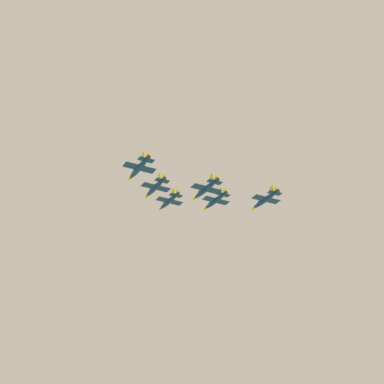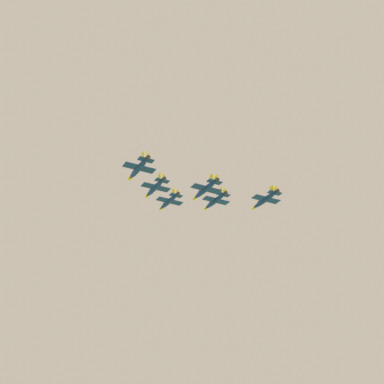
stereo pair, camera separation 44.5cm
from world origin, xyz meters
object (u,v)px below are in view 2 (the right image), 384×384
jet_left_wingman (155,188)px  jet_left_outer (138,168)px  jet_lead (169,201)px  jet_slot_rear (205,189)px  jet_right_outer (265,200)px  jet_right_wingman (215,201)px

jet_left_wingman → jet_left_outer: jet_left_wingman is taller
jet_lead → jet_left_outer: size_ratio=0.97×
jet_slot_rear → jet_right_outer: bearing=-90.7°
jet_right_wingman → jet_right_outer: bearing=-140.0°
jet_lead → jet_slot_rear: (-20.12, -17.39, -7.43)m
jet_right_wingman → jet_slot_rear: size_ratio=0.97×
jet_left_wingman → jet_right_outer: (12.11, -34.35, -2.30)m
jet_left_outer → jet_right_outer: bearing=-89.6°
jet_lead → jet_right_outer: bearing=-140.6°
jet_lead → jet_slot_rear: size_ratio=0.98×
jet_right_wingman → jet_slot_rear: bearing=139.2°
jet_right_outer → jet_left_wingman: bearing=69.4°
jet_right_wingman → jet_left_wingman: bearing=89.6°
jet_lead → jet_left_outer: (-34.90, -0.29, -5.99)m
jet_right_outer → jet_lead: bearing=41.2°
jet_right_wingman → jet_left_outer: jet_right_wingman is taller
jet_lead → jet_slot_rear: jet_lead is taller
jet_lead → jet_left_wingman: bearing=138.7°
jet_right_outer → jet_right_wingman: bearing=41.2°
jet_left_outer → jet_right_outer: (29.56, -34.20, 0.23)m
jet_left_outer → jet_right_outer: jet_right_outer is taller
jet_left_outer → jet_slot_rear: bearing=-89.6°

